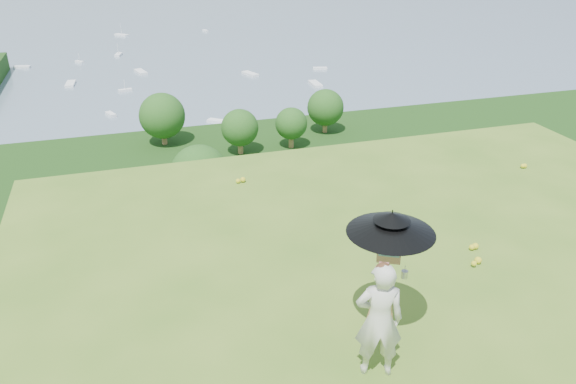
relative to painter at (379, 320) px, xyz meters
name	(u,v)px	position (x,y,z in m)	size (l,w,h in m)	color
ground	(457,306)	(1.78, 0.87, -0.82)	(14.00, 14.00, 0.00)	#4A7621
forest_slope	(203,340)	(1.78, 35.87, -29.82)	(140.00, 56.00, 22.00)	#1A3B10
shoreline_tier	(165,213)	(1.78, 75.87, -36.82)	(170.00, 28.00, 8.00)	slate
bay_water	(122,31)	(1.78, 240.87, -34.82)	(700.00, 700.00, 0.00)	slate
slope_trees	(192,203)	(1.78, 35.87, -15.82)	(110.00, 50.00, 6.00)	#185219
harbor_town	(161,176)	(1.78, 75.87, -30.32)	(110.00, 22.00, 5.00)	beige
moored_boats	(87,77)	(-10.72, 161.87, -34.47)	(140.00, 140.00, 0.70)	white
wildflowers	(449,294)	(1.78, 1.12, -0.76)	(10.00, 10.50, 0.12)	yellow
painter	(379,320)	(0.00, 0.00, 0.00)	(0.60, 0.39, 1.64)	beige
field_easel	(385,293)	(0.34, 0.51, -0.02)	(0.61, 0.61, 1.61)	olive
sun_umbrella	(390,235)	(0.35, 0.54, 0.86)	(1.13, 1.13, 0.70)	black
painter_cap	(384,267)	(0.00, 0.00, 0.77)	(0.19, 0.23, 0.10)	#DA777D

